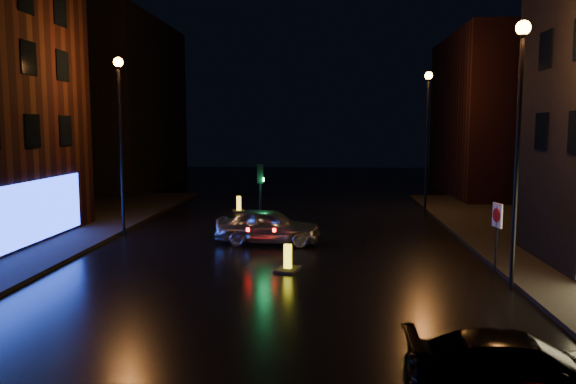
# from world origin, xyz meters

# --- Properties ---
(ground) EXTENTS (120.00, 120.00, 0.00)m
(ground) POSITION_xyz_m (0.00, 0.00, 0.00)
(ground) COLOR black
(ground) RESTS_ON ground
(building_far_left) EXTENTS (8.00, 16.00, 14.00)m
(building_far_left) POSITION_xyz_m (-16.00, 35.00, 7.00)
(building_far_left) COLOR black
(building_far_left) RESTS_ON ground
(building_far_right) EXTENTS (8.00, 14.00, 12.00)m
(building_far_right) POSITION_xyz_m (15.00, 32.00, 6.00)
(building_far_right) COLOR black
(building_far_right) RESTS_ON ground
(street_lamp_lfar) EXTENTS (0.44, 0.44, 8.37)m
(street_lamp_lfar) POSITION_xyz_m (-7.80, 14.00, 5.56)
(street_lamp_lfar) COLOR black
(street_lamp_lfar) RESTS_ON ground
(street_lamp_rnear) EXTENTS (0.44, 0.44, 8.37)m
(street_lamp_rnear) POSITION_xyz_m (7.80, 6.00, 5.56)
(street_lamp_rnear) COLOR black
(street_lamp_rnear) RESTS_ON ground
(street_lamp_rfar) EXTENTS (0.44, 0.44, 8.37)m
(street_lamp_rfar) POSITION_xyz_m (7.80, 22.00, 5.56)
(street_lamp_rfar) COLOR black
(street_lamp_rfar) RESTS_ON ground
(traffic_signal) EXTENTS (1.40, 2.40, 3.45)m
(traffic_signal) POSITION_xyz_m (-1.20, 14.00, 0.50)
(traffic_signal) COLOR black
(traffic_signal) RESTS_ON ground
(silver_hatchback) EXTENTS (4.71, 2.10, 1.57)m
(silver_hatchback) POSITION_xyz_m (-0.68, 12.58, 0.79)
(silver_hatchback) COLOR #ACAFB4
(silver_hatchback) RESTS_ON ground
(dark_sedan) EXTENTS (4.38, 1.84, 1.26)m
(dark_sedan) POSITION_xyz_m (5.58, -1.48, 0.63)
(dark_sedan) COLOR black
(dark_sedan) RESTS_ON ground
(bollard_near) EXTENTS (1.00, 1.26, 0.96)m
(bollard_near) POSITION_xyz_m (0.52, 7.87, 0.21)
(bollard_near) COLOR black
(bollard_near) RESTS_ON ground
(bollard_far) EXTENTS (1.01, 1.26, 0.96)m
(bollard_far) POSITION_xyz_m (-3.47, 21.75, 0.21)
(bollard_far) COLOR black
(bollard_far) RESTS_ON ground
(road_sign_right) EXTENTS (0.18, 0.62, 2.56)m
(road_sign_right) POSITION_xyz_m (7.77, 7.67, 1.92)
(road_sign_right) COLOR black
(road_sign_right) RESTS_ON ground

